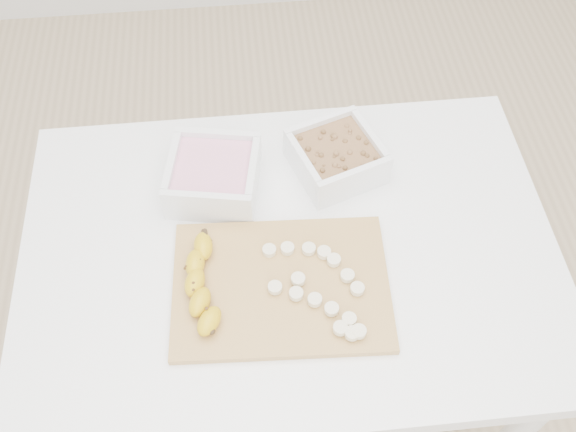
{
  "coord_description": "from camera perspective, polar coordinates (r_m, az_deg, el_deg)",
  "views": [
    {
      "loc": [
        -0.07,
        -0.64,
        1.76
      ],
      "look_at": [
        0.0,
        0.03,
        0.81
      ],
      "focal_mm": 40.0,
      "sensor_mm": 36.0,
      "label": 1
    }
  ],
  "objects": [
    {
      "name": "ground",
      "position": [
        1.87,
        0.1,
        -15.24
      ],
      "size": [
        3.5,
        3.5,
        0.0
      ],
      "primitive_type": "plane",
      "color": "#C6AD89",
      "rests_on": "ground"
    },
    {
      "name": "bowl_yogurt",
      "position": [
        1.25,
        -6.63,
        3.65
      ],
      "size": [
        0.2,
        0.2,
        0.08
      ],
      "color": "white",
      "rests_on": "table"
    },
    {
      "name": "banana_slices",
      "position": [
        1.13,
        2.95,
        -6.32
      ],
      "size": [
        0.17,
        0.2,
        0.02
      ],
      "color": "beige",
      "rests_on": "cutting_board"
    },
    {
      "name": "table",
      "position": [
        1.28,
        0.14,
        -5.14
      ],
      "size": [
        1.0,
        0.7,
        0.75
      ],
      "color": "white",
      "rests_on": "ground"
    },
    {
      "name": "banana",
      "position": [
        1.13,
        -7.62,
        -6.1
      ],
      "size": [
        0.08,
        0.2,
        0.03
      ],
      "primitive_type": null,
      "rotation": [
        0.0,
        0.0,
        -0.16
      ],
      "color": "gold",
      "rests_on": "cutting_board"
    },
    {
      "name": "bowl_granola",
      "position": [
        1.28,
        4.31,
        5.32
      ],
      "size": [
        0.2,
        0.2,
        0.07
      ],
      "color": "white",
      "rests_on": "table"
    },
    {
      "name": "cutting_board",
      "position": [
        1.14,
        -0.62,
        -6.23
      ],
      "size": [
        0.4,
        0.29,
        0.01
      ],
      "primitive_type": "cube",
      "rotation": [
        0.0,
        0.0,
        -0.05
      ],
      "color": "tan",
      "rests_on": "table"
    }
  ]
}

